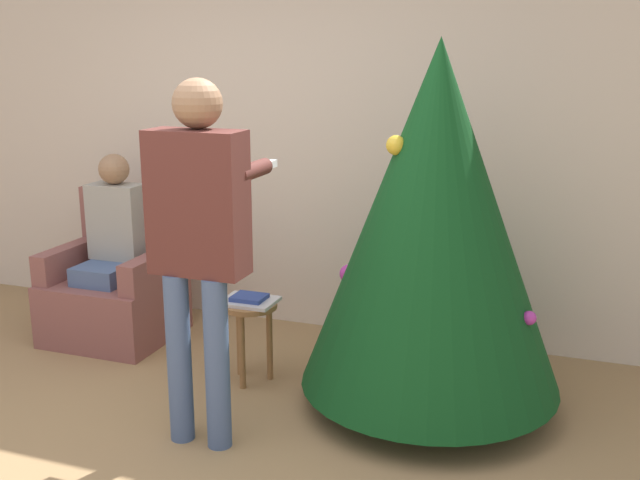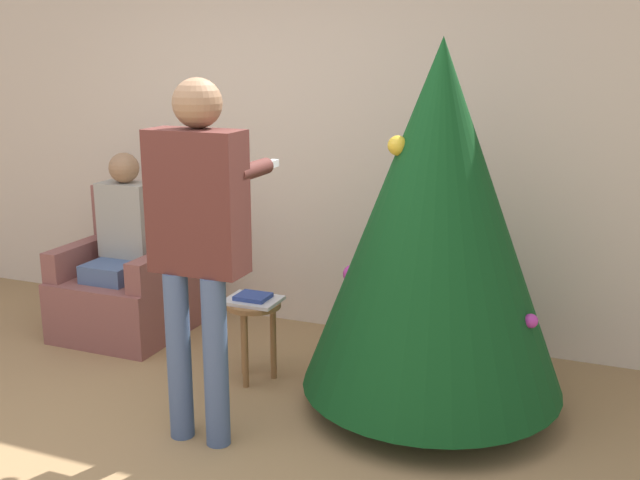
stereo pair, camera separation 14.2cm
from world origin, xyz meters
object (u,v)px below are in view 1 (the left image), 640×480
(armchair, at_px, (118,289))
(person_standing, at_px, (199,229))
(christmas_tree, at_px, (434,219))
(person_seated, at_px, (112,240))
(side_stool, at_px, (250,320))

(armchair, relative_size, person_standing, 0.55)
(christmas_tree, xyz_separation_m, person_seated, (-2.19, 0.28, -0.37))
(person_seated, distance_m, person_standing, 1.63)
(christmas_tree, height_order, person_seated, christmas_tree)
(person_standing, height_order, side_stool, person_standing)
(christmas_tree, distance_m, side_stool, 1.23)
(christmas_tree, distance_m, person_standing, 1.21)
(christmas_tree, relative_size, person_standing, 1.11)
(side_stool, bearing_deg, person_standing, -84.25)
(christmas_tree, bearing_deg, person_standing, -143.27)
(christmas_tree, distance_m, person_seated, 2.24)
(person_seated, bearing_deg, armchair, 90.00)
(person_seated, height_order, side_stool, person_seated)
(armchair, height_order, person_seated, person_seated)
(person_standing, bearing_deg, christmas_tree, 36.73)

